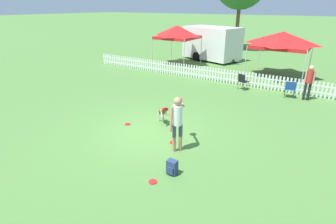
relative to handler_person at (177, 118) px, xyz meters
name	(u,v)px	position (x,y,z in m)	size (l,w,h in m)	color
ground_plane	(148,132)	(-1.50, 0.54, -1.09)	(240.00, 240.00, 0.00)	#4C7A38
handler_person	(177,118)	(0.00, 0.00, 0.00)	(0.66, 1.09, 1.73)	tan
leaping_dog	(163,112)	(-1.41, 1.32, -0.57)	(0.92, 0.88, 0.87)	brown
frisbee_near_handler	(172,115)	(-1.59, 2.24, -1.08)	(0.21, 0.21, 0.02)	red
frisbee_near_dog	(173,142)	(-0.34, 0.32, -1.08)	(0.21, 0.21, 0.02)	red
frisbee_midfield	(153,182)	(0.30, -1.71, -1.08)	(0.21, 0.21, 0.02)	red
frisbee_far_scatter	(128,124)	(-2.52, 0.60, -1.08)	(0.21, 0.21, 0.02)	red
backpack_on_grass	(172,167)	(0.53, -1.15, -0.89)	(0.27, 0.23, 0.41)	navy
picket_fence	(226,76)	(-1.50, 7.98, -0.70)	(19.42, 0.04, 0.79)	white
folding_chair_blue_left	(290,88)	(2.05, 7.17, -0.60)	(0.55, 0.56, 0.83)	#333338
folding_chair_center	(243,80)	(-0.29, 7.21, -0.58)	(0.55, 0.57, 0.85)	#333338
canopy_tent_main	(282,40)	(0.71, 10.98, 1.17)	(3.20, 3.20, 2.74)	silver
canopy_tent_secondary	(177,32)	(-6.45, 10.88, 1.26)	(2.71, 2.71, 2.82)	silver
spectator_standing	(309,79)	(2.77, 7.23, -0.10)	(0.41, 0.27, 1.64)	black
equipment_trailer	(212,43)	(-5.01, 13.89, 0.26)	(5.29, 3.46, 2.58)	white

